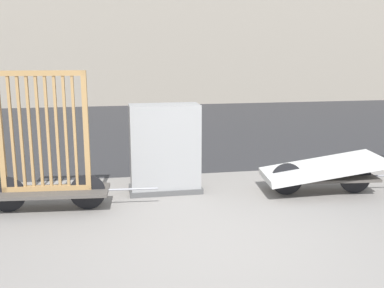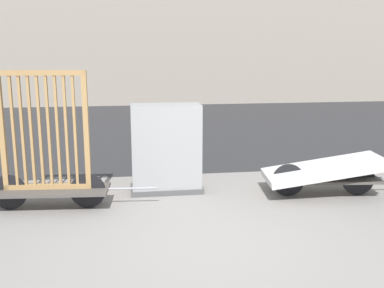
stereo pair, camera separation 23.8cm
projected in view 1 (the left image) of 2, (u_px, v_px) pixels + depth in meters
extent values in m
plane|color=gray|center=(216.00, 245.00, 5.19)|extent=(60.00, 60.00, 0.00)
cube|color=#2D2D30|center=(151.00, 127.00, 13.17)|extent=(56.00, 10.48, 0.01)
cube|color=#4C4742|center=(48.00, 192.00, 6.27)|extent=(1.72, 0.71, 0.04)
cylinder|color=black|center=(88.00, 192.00, 6.33)|extent=(0.50, 0.07, 0.50)
cylinder|color=black|center=(7.00, 194.00, 6.22)|extent=(0.50, 0.07, 0.50)
cylinder|color=gray|center=(133.00, 189.00, 6.39)|extent=(0.70, 0.09, 0.03)
cube|color=#A87F4C|center=(47.00, 188.00, 6.26)|extent=(1.21, 0.17, 0.07)
cube|color=#A87F4C|center=(39.00, 73.00, 5.93)|extent=(1.21, 0.17, 0.07)
cube|color=#A87F4C|center=(0.00, 133.00, 6.04)|extent=(0.08, 0.08, 1.66)
cube|color=#A87F4C|center=(86.00, 131.00, 6.15)|extent=(0.08, 0.08, 1.66)
cube|color=#A87F4C|center=(12.00, 133.00, 6.06)|extent=(0.04, 0.05, 1.59)
cube|color=#A87F4C|center=(21.00, 133.00, 6.07)|extent=(0.04, 0.05, 1.59)
cube|color=#A87F4C|center=(30.00, 132.00, 6.08)|extent=(0.04, 0.05, 1.59)
cube|color=#A87F4C|center=(39.00, 132.00, 6.09)|extent=(0.04, 0.05, 1.59)
cube|color=#A87F4C|center=(48.00, 132.00, 6.10)|extent=(0.04, 0.05, 1.59)
cube|color=#A87F4C|center=(57.00, 132.00, 6.11)|extent=(0.04, 0.05, 1.59)
cube|color=#A87F4C|center=(66.00, 132.00, 6.13)|extent=(0.04, 0.05, 1.59)
cube|color=#A87F4C|center=(75.00, 132.00, 6.14)|extent=(0.04, 0.05, 1.59)
cube|color=#4C4742|center=(321.00, 177.00, 7.00)|extent=(1.73, 0.76, 0.04)
cylinder|color=black|center=(355.00, 178.00, 7.04)|extent=(0.50, 0.09, 0.50)
cylinder|color=black|center=(287.00, 179.00, 6.96)|extent=(0.50, 0.09, 0.50)
cube|color=silver|center=(322.00, 168.00, 6.97)|extent=(1.88, 1.02, 0.39)
cube|color=#4C4C4C|center=(165.00, 189.00, 7.17)|extent=(1.14, 0.54, 0.08)
cube|color=gray|center=(165.00, 149.00, 7.03)|extent=(1.08, 0.48, 1.39)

